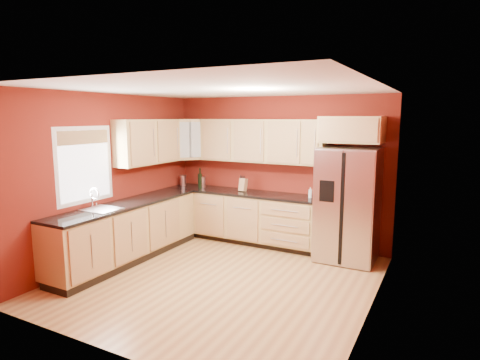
# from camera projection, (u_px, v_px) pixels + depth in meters

# --- Properties ---
(floor) EXTENTS (4.00, 4.00, 0.00)m
(floor) POSITION_uv_depth(u_px,v_px,m) (221.00, 279.00, 5.59)
(floor) COLOR #A16F3E
(floor) RESTS_ON ground
(ceiling) EXTENTS (4.00, 4.00, 0.00)m
(ceiling) POSITION_uv_depth(u_px,v_px,m) (219.00, 89.00, 5.18)
(ceiling) COLOR white
(ceiling) RESTS_ON wall_back
(wall_back) EXTENTS (4.00, 0.04, 2.60)m
(wall_back) POSITION_uv_depth(u_px,v_px,m) (277.00, 170.00, 7.13)
(wall_back) COLOR maroon
(wall_back) RESTS_ON floor
(wall_front) EXTENTS (4.00, 0.04, 2.60)m
(wall_front) POSITION_uv_depth(u_px,v_px,m) (108.00, 222.00, 3.63)
(wall_front) COLOR maroon
(wall_front) RESTS_ON floor
(wall_left) EXTENTS (0.04, 4.00, 2.60)m
(wall_left) POSITION_uv_depth(u_px,v_px,m) (111.00, 177.00, 6.30)
(wall_left) COLOR maroon
(wall_left) RESTS_ON floor
(wall_right) EXTENTS (0.04, 4.00, 2.60)m
(wall_right) POSITION_uv_depth(u_px,v_px,m) (374.00, 202.00, 4.46)
(wall_right) COLOR maroon
(wall_right) RESTS_ON floor
(base_cabinets_back) EXTENTS (2.90, 0.60, 0.88)m
(base_cabinets_back) POSITION_uv_depth(u_px,v_px,m) (242.00, 217.00, 7.26)
(base_cabinets_back) COLOR tan
(base_cabinets_back) RESTS_ON floor
(base_cabinets_left) EXTENTS (0.60, 2.80, 0.88)m
(base_cabinets_left) POSITION_uv_depth(u_px,v_px,m) (127.00, 233.00, 6.30)
(base_cabinets_left) COLOR tan
(base_cabinets_left) RESTS_ON floor
(countertop_back) EXTENTS (2.90, 0.62, 0.04)m
(countertop_back) POSITION_uv_depth(u_px,v_px,m) (242.00, 193.00, 7.18)
(countertop_back) COLOR black
(countertop_back) RESTS_ON base_cabinets_back
(countertop_left) EXTENTS (0.62, 2.80, 0.04)m
(countertop_left) POSITION_uv_depth(u_px,v_px,m) (126.00, 204.00, 6.22)
(countertop_left) COLOR black
(countertop_left) RESTS_ON base_cabinets_left
(upper_cabinets_back) EXTENTS (2.30, 0.33, 0.75)m
(upper_cabinets_back) POSITION_uv_depth(u_px,v_px,m) (261.00, 141.00, 7.02)
(upper_cabinets_back) COLOR tan
(upper_cabinets_back) RESTS_ON wall_back
(upper_cabinets_left) EXTENTS (0.33, 1.35, 0.75)m
(upper_cabinets_left) POSITION_uv_depth(u_px,v_px,m) (148.00, 142.00, 6.78)
(upper_cabinets_left) COLOR tan
(upper_cabinets_left) RESTS_ON wall_left
(corner_upper_cabinet) EXTENTS (0.67, 0.67, 0.75)m
(corner_upper_cabinet) POSITION_uv_depth(u_px,v_px,m) (188.00, 139.00, 7.53)
(corner_upper_cabinet) COLOR tan
(corner_upper_cabinet) RESTS_ON wall_back
(over_fridge_cabinet) EXTENTS (0.92, 0.60, 0.40)m
(over_fridge_cabinet) POSITION_uv_depth(u_px,v_px,m) (352.00, 130.00, 6.13)
(over_fridge_cabinet) COLOR tan
(over_fridge_cabinet) RESTS_ON wall_back
(refrigerator) EXTENTS (0.90, 0.75, 1.78)m
(refrigerator) POSITION_uv_depth(u_px,v_px,m) (348.00, 205.00, 6.25)
(refrigerator) COLOR #BAB9BF
(refrigerator) RESTS_ON floor
(window) EXTENTS (0.03, 0.90, 1.00)m
(window) POSITION_uv_depth(u_px,v_px,m) (85.00, 165.00, 5.82)
(window) COLOR white
(window) RESTS_ON wall_left
(sink_faucet) EXTENTS (0.50, 0.42, 0.30)m
(sink_faucet) POSITION_uv_depth(u_px,v_px,m) (101.00, 199.00, 5.76)
(sink_faucet) COLOR white
(sink_faucet) RESTS_ON countertop_left
(canister_left) EXTENTS (0.13, 0.13, 0.20)m
(canister_left) POSITION_uv_depth(u_px,v_px,m) (183.00, 180.00, 7.78)
(canister_left) COLOR #BAB9BF
(canister_left) RESTS_ON countertop_back
(canister_right) EXTENTS (0.14, 0.14, 0.20)m
(canister_right) POSITION_uv_depth(u_px,v_px,m) (203.00, 182.00, 7.58)
(canister_right) COLOR #BAB9BF
(canister_right) RESTS_ON countertop_back
(wine_bottle_a) EXTENTS (0.11, 0.11, 0.37)m
(wine_bottle_a) POSITION_uv_depth(u_px,v_px,m) (200.00, 178.00, 7.53)
(wine_bottle_a) COLOR black
(wine_bottle_a) RESTS_ON countertop_back
(wine_bottle_b) EXTENTS (0.08, 0.08, 0.30)m
(wine_bottle_b) POSITION_uv_depth(u_px,v_px,m) (200.00, 180.00, 7.58)
(wine_bottle_b) COLOR black
(wine_bottle_b) RESTS_ON countertop_back
(knife_block) EXTENTS (0.13, 0.12, 0.23)m
(knife_block) POSITION_uv_depth(u_px,v_px,m) (243.00, 185.00, 7.19)
(knife_block) COLOR tan
(knife_block) RESTS_ON countertop_back
(soap_dispenser) EXTENTS (0.07, 0.07, 0.17)m
(soap_dispenser) POSITION_uv_depth(u_px,v_px,m) (310.00, 193.00, 6.60)
(soap_dispenser) COLOR silver
(soap_dispenser) RESTS_ON countertop_back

